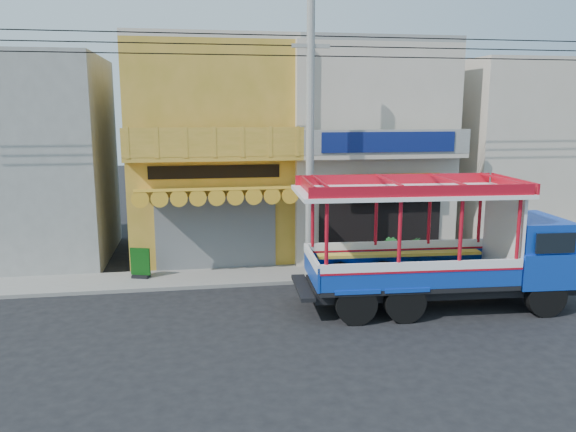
% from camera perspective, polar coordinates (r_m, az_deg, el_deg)
% --- Properties ---
extents(ground, '(90.00, 90.00, 0.00)m').
position_cam_1_polar(ground, '(16.18, 8.05, -9.82)').
color(ground, black).
rests_on(ground, ground).
extents(sidewalk, '(30.00, 2.00, 0.12)m').
position_cam_1_polar(sidewalk, '(19.81, 4.59, -5.68)').
color(sidewalk, slate).
rests_on(sidewalk, ground).
extents(shophouse_left, '(6.00, 7.50, 8.24)m').
position_cam_1_polar(shophouse_left, '(22.45, -7.78, 6.71)').
color(shophouse_left, '#AA8925').
rests_on(shophouse_left, ground).
extents(shophouse_right, '(6.00, 6.75, 8.24)m').
position_cam_1_polar(shophouse_right, '(23.41, 7.17, 6.89)').
color(shophouse_right, '#BDB09B').
rests_on(shophouse_right, ground).
extents(party_pilaster, '(0.35, 0.30, 8.00)m').
position_cam_1_polar(party_pilaster, '(19.69, 1.32, 5.93)').
color(party_pilaster, '#BDB09B').
rests_on(party_pilaster, ground).
extents(filler_building_left, '(6.00, 6.00, 7.60)m').
position_cam_1_polar(filler_building_left, '(23.38, -25.24, 5.19)').
color(filler_building_left, gray).
rests_on(filler_building_left, ground).
extents(filler_building_right, '(6.00, 6.00, 7.60)m').
position_cam_1_polar(filler_building_right, '(26.32, 21.99, 5.95)').
color(filler_building_right, '#BDB09B').
rests_on(filler_building_right, ground).
extents(utility_pole, '(28.00, 0.26, 9.00)m').
position_cam_1_polar(utility_pole, '(18.14, 2.72, 8.78)').
color(utility_pole, gray).
rests_on(utility_pole, ground).
extents(songthaew_truck, '(8.17, 3.06, 3.75)m').
position_cam_1_polar(songthaew_truck, '(16.84, 16.95, -2.93)').
color(songthaew_truck, black).
rests_on(songthaew_truck, ground).
extents(green_sign, '(0.65, 0.46, 1.02)m').
position_cam_1_polar(green_sign, '(19.41, -14.76, -4.87)').
color(green_sign, black).
rests_on(green_sign, sidewalk).
extents(potted_plant_b, '(0.75, 0.76, 1.08)m').
position_cam_1_polar(potted_plant_b, '(20.24, 10.47, -3.72)').
color(potted_plant_b, '#195921').
rests_on(potted_plant_b, sidewalk).
extents(potted_plant_c, '(0.63, 0.63, 0.94)m').
position_cam_1_polar(potted_plant_c, '(21.07, 12.68, -3.42)').
color(potted_plant_c, '#195921').
rests_on(potted_plant_c, sidewalk).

